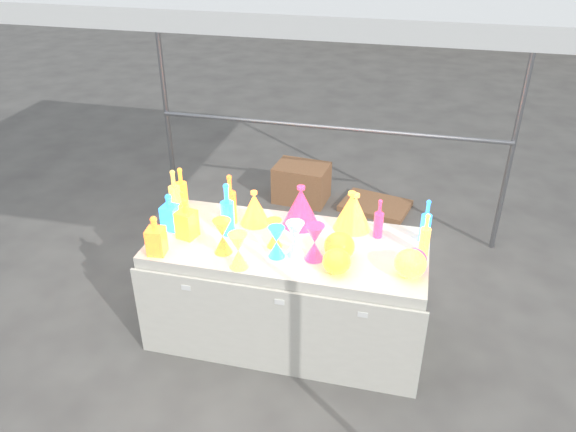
% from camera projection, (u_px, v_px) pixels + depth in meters
% --- Properties ---
extents(ground, '(80.00, 80.00, 0.00)m').
position_uv_depth(ground, '(288.00, 331.00, 4.03)').
color(ground, slate).
rests_on(ground, ground).
extents(display_table, '(1.84, 0.83, 0.75)m').
position_uv_depth(display_table, '(288.00, 290.00, 3.83)').
color(display_table, silver).
rests_on(display_table, ground).
extents(cardboard_box_closed, '(0.56, 0.43, 0.38)m').
position_uv_depth(cardboard_box_closed, '(302.00, 183.00, 5.66)').
color(cardboard_box_closed, '#966644').
rests_on(cardboard_box_closed, ground).
extents(cardboard_box_flat, '(0.73, 0.59, 0.06)m').
position_uv_depth(cardboard_box_flat, '(375.00, 206.00, 5.59)').
color(cardboard_box_flat, '#966644').
rests_on(cardboard_box_flat, ground).
extents(bottle_0, '(0.10, 0.10, 0.31)m').
position_uv_depth(bottle_0, '(181.00, 188.00, 3.99)').
color(bottle_0, red).
rests_on(bottle_0, display_table).
extents(bottle_2, '(0.09, 0.09, 0.36)m').
position_uv_depth(bottle_2, '(230.00, 199.00, 3.79)').
color(bottle_2, '#F7AC1A').
rests_on(bottle_2, display_table).
extents(bottle_4, '(0.10, 0.10, 0.35)m').
position_uv_depth(bottle_4, '(175.00, 193.00, 3.88)').
color(bottle_4, '#116E5D').
rests_on(bottle_4, display_table).
extents(bottle_6, '(0.07, 0.07, 0.27)m').
position_uv_depth(bottle_6, '(184.00, 209.00, 3.76)').
color(bottle_6, red).
rests_on(bottle_6, display_table).
extents(bottle_7, '(0.09, 0.09, 0.37)m').
position_uv_depth(bottle_7, '(227.00, 209.00, 3.66)').
color(bottle_7, green).
rests_on(bottle_7, display_table).
extents(decanter_0, '(0.14, 0.14, 0.28)m').
position_uv_depth(decanter_0, '(186.00, 218.00, 3.65)').
color(decanter_0, red).
rests_on(decanter_0, display_table).
extents(decanter_1, '(0.12, 0.12, 0.27)m').
position_uv_depth(decanter_1, '(156.00, 235.00, 3.48)').
color(decanter_1, '#F7AC1A').
rests_on(decanter_1, display_table).
extents(decanter_2, '(0.12, 0.12, 0.26)m').
position_uv_depth(decanter_2, '(170.00, 211.00, 3.75)').
color(decanter_2, green).
rests_on(decanter_2, display_table).
extents(hourglass_0, '(0.13, 0.13, 0.23)m').
position_uv_depth(hourglass_0, '(223.00, 236.00, 3.50)').
color(hourglass_0, '#F7AC1A').
rests_on(hourglass_0, display_table).
extents(hourglass_1, '(0.13, 0.13, 0.24)m').
position_uv_depth(hourglass_1, '(315.00, 242.00, 3.43)').
color(hourglass_1, '#1F41B6').
rests_on(hourglass_1, display_table).
extents(hourglass_2, '(0.15, 0.15, 0.23)m').
position_uv_depth(hourglass_2, '(238.00, 251.00, 3.36)').
color(hourglass_2, '#116E5D').
rests_on(hourglass_2, display_table).
extents(hourglass_3, '(0.15, 0.15, 0.23)m').
position_uv_depth(hourglass_3, '(295.00, 239.00, 3.48)').
color(hourglass_3, '#D92B7E').
rests_on(hourglass_3, display_table).
extents(hourglass_4, '(0.11, 0.11, 0.20)m').
position_uv_depth(hourglass_4, '(274.00, 233.00, 3.57)').
color(hourglass_4, red).
rests_on(hourglass_4, display_table).
extents(hourglass_5, '(0.12, 0.12, 0.21)m').
position_uv_depth(hourglass_5, '(277.00, 242.00, 3.47)').
color(hourglass_5, green).
rests_on(hourglass_5, display_table).
extents(globe_0, '(0.17, 0.17, 0.14)m').
position_uv_depth(globe_0, '(337.00, 262.00, 3.34)').
color(globe_0, red).
rests_on(globe_0, display_table).
extents(globe_1, '(0.25, 0.25, 0.15)m').
position_uv_depth(globe_1, '(410.00, 265.00, 3.30)').
color(globe_1, '#116E5D').
rests_on(globe_1, display_table).
extents(globe_2, '(0.24, 0.24, 0.15)m').
position_uv_depth(globe_2, '(339.00, 247.00, 3.46)').
color(globe_2, '#F7AC1A').
rests_on(globe_2, display_table).
extents(globe_3, '(0.17, 0.17, 0.12)m').
position_uv_depth(globe_3, '(414.00, 261.00, 3.37)').
color(globe_3, '#1F41B6').
rests_on(globe_3, display_table).
extents(lampshade_0, '(0.23, 0.23, 0.24)m').
position_uv_depth(lampshade_0, '(254.00, 207.00, 3.82)').
color(lampshade_0, '#F0F934').
rests_on(lampshade_0, display_table).
extents(lampshade_1, '(0.27, 0.27, 0.27)m').
position_uv_depth(lampshade_1, '(351.00, 210.00, 3.75)').
color(lampshade_1, '#F0F934').
rests_on(lampshade_1, display_table).
extents(lampshade_2, '(0.30, 0.30, 0.29)m').
position_uv_depth(lampshade_2, '(301.00, 206.00, 3.78)').
color(lampshade_2, '#1F41B6').
rests_on(lampshade_2, display_table).
extents(lampshade_3, '(0.30, 0.30, 0.26)m').
position_uv_depth(lampshade_3, '(355.00, 211.00, 3.74)').
color(lampshade_3, '#116E5D').
rests_on(lampshade_3, display_table).
extents(bottle_8, '(0.07, 0.07, 0.30)m').
position_uv_depth(bottle_8, '(426.00, 221.00, 3.60)').
color(bottle_8, green).
rests_on(bottle_8, display_table).
extents(bottle_10, '(0.07, 0.07, 0.28)m').
position_uv_depth(bottle_10, '(379.00, 218.00, 3.65)').
color(bottle_10, '#1F41B6').
rests_on(bottle_10, display_table).
extents(bottle_11, '(0.09, 0.09, 0.29)m').
position_uv_depth(bottle_11, '(425.00, 234.00, 3.47)').
color(bottle_11, '#116E5D').
rests_on(bottle_11, display_table).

